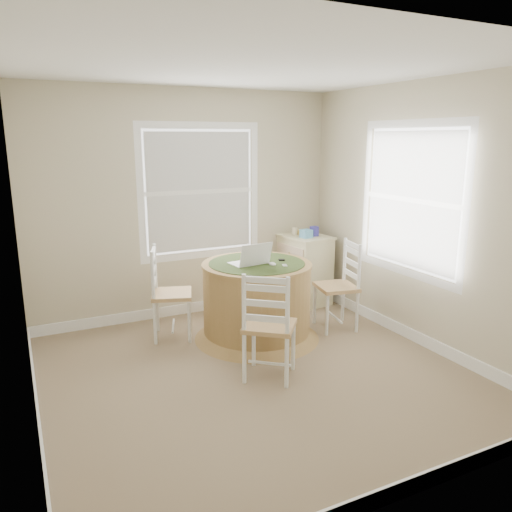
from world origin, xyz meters
TOP-DOWN VIEW (x-y plane):
  - room at (0.17, 0.16)m, footprint 3.64×3.64m
  - round_table at (0.38, 0.76)m, footprint 1.31×1.31m
  - chair_left at (-0.41, 1.16)m, footprint 0.51×0.53m
  - chair_near at (0.09, -0.08)m, footprint 0.58×0.58m
  - chair_right at (1.28, 0.62)m, footprint 0.48×0.49m
  - laptop at (0.29, 0.74)m, footprint 0.38×0.35m
  - mouse at (0.48, 0.62)m, footprint 0.09×0.12m
  - phone at (0.58, 0.53)m, footprint 0.07×0.10m
  - keys at (0.65, 0.73)m, footprint 0.07×0.07m
  - corner_chest at (1.43, 1.54)m, footprint 0.57×0.70m
  - tissue_box at (1.36, 1.40)m, footprint 0.13×0.13m
  - box_yellow at (1.46, 1.62)m, footprint 0.16×0.12m
  - box_blue at (1.53, 1.45)m, footprint 0.09×0.09m
  - cup_cream at (1.34, 1.66)m, footprint 0.07×0.07m

SIDE VIEW (x-z plane):
  - corner_chest at x=1.43m, z-range 0.00..0.87m
  - round_table at x=0.38m, z-range 0.03..0.85m
  - chair_left at x=-0.41m, z-range 0.00..0.95m
  - chair_near at x=0.09m, z-range 0.00..0.95m
  - chair_right at x=1.28m, z-range 0.00..0.95m
  - phone at x=0.58m, z-range 0.80..0.82m
  - keys at x=0.65m, z-range 0.80..0.83m
  - mouse at x=0.48m, z-range 0.80..0.84m
  - laptop at x=0.29m, z-range 0.72..0.96m
  - box_yellow at x=1.46m, z-range 0.87..0.93m
  - cup_cream at x=1.34m, z-range 0.87..0.96m
  - tissue_box at x=1.36m, z-range 0.87..0.97m
  - box_blue at x=1.53m, z-range 0.87..0.99m
  - room at x=0.17m, z-range -0.02..2.62m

